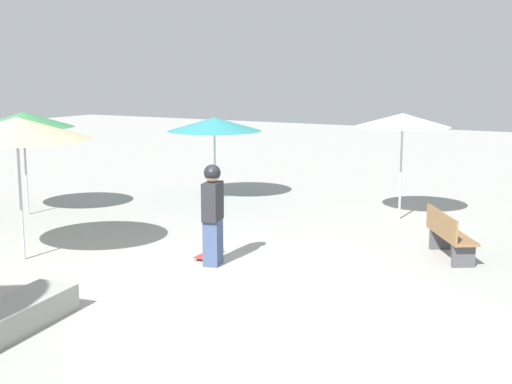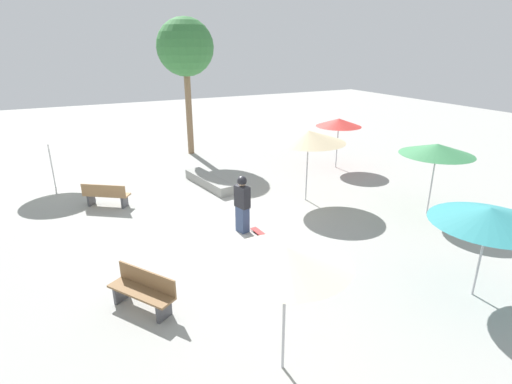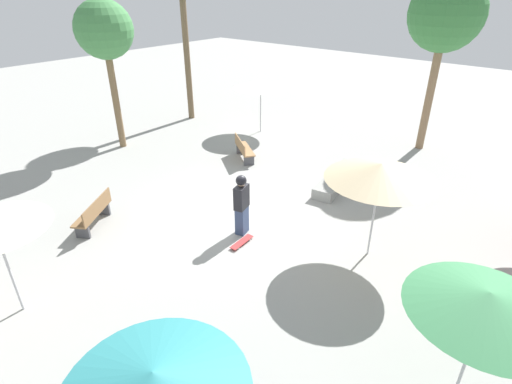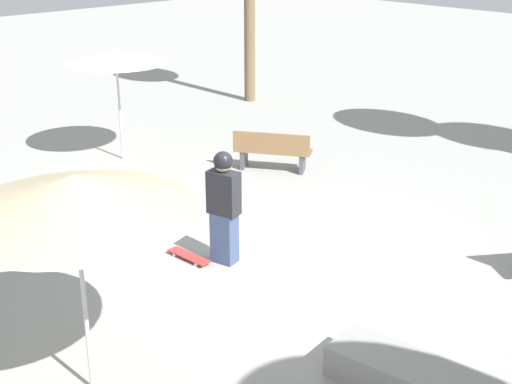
# 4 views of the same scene
# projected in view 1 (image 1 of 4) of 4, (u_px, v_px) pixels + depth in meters

# --- Properties ---
(ground_plane) EXTENTS (60.00, 60.00, 0.00)m
(ground_plane) POSITION_uv_depth(u_px,v_px,m) (233.00, 280.00, 11.55)
(ground_plane) COLOR #9E9E99
(skater_main) EXTENTS (0.52, 0.37, 1.77)m
(skater_main) POSITION_uv_depth(u_px,v_px,m) (213.00, 211.00, 12.30)
(skater_main) COLOR #38476B
(skater_main) RESTS_ON ground_plane
(skateboard) EXTENTS (0.81, 0.25, 0.07)m
(skateboard) POSITION_uv_depth(u_px,v_px,m) (209.00, 253.00, 12.99)
(skateboard) COLOR red
(skateboard) RESTS_ON ground_plane
(bench_near) EXTENTS (1.27, 1.56, 0.85)m
(bench_near) POSITION_uv_depth(u_px,v_px,m) (287.00, 360.00, 7.37)
(bench_near) COLOR #47474C
(bench_near) RESTS_ON ground_plane
(bench_far) EXTENTS (1.58, 1.24, 0.85)m
(bench_far) POSITION_uv_depth(u_px,v_px,m) (449.00, 235.00, 12.84)
(bench_far) COLOR #47474C
(bench_far) RESTS_ON ground_plane
(shade_umbrella_tan) EXTENTS (2.61, 2.61, 2.56)m
(shade_umbrella_tan) POSITION_uv_depth(u_px,v_px,m) (17.00, 129.00, 12.40)
(shade_umbrella_tan) COLOR #B7B7BC
(shade_umbrella_tan) RESTS_ON ground_plane
(shade_umbrella_teal) EXTENTS (2.43, 2.43, 2.14)m
(shade_umbrella_teal) POSITION_uv_depth(u_px,v_px,m) (214.00, 124.00, 18.28)
(shade_umbrella_teal) COLOR #B7B7BC
(shade_umbrella_teal) RESTS_ON ground_plane
(shade_umbrella_green) EXTENTS (2.31, 2.31, 2.40)m
(shade_umbrella_green) POSITION_uv_depth(u_px,v_px,m) (23.00, 120.00, 16.33)
(shade_umbrella_green) COLOR #B7B7BC
(shade_umbrella_green) RESTS_ON ground_plane
(shade_umbrella_white) EXTENTS (2.53, 2.53, 2.42)m
(shade_umbrella_white) POSITION_uv_depth(u_px,v_px,m) (305.00, 298.00, 3.73)
(shade_umbrella_white) COLOR #B7B7BC
(shade_umbrella_white) RESTS_ON ground_plane
(shade_umbrella_cream) EXTENTS (2.12, 2.12, 2.40)m
(shade_umbrella_cream) POSITION_uv_depth(u_px,v_px,m) (403.00, 120.00, 15.81)
(shade_umbrella_cream) COLOR #B7B7BC
(shade_umbrella_cream) RESTS_ON ground_plane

